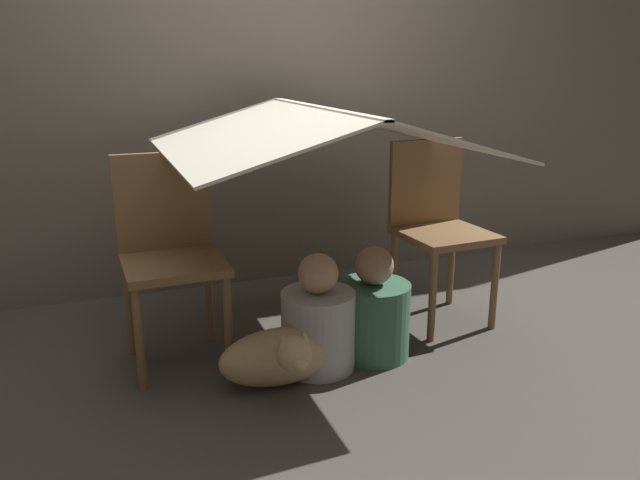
# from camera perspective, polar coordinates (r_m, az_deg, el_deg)

# --- Properties ---
(ground_plane) EXTENTS (8.80, 8.80, 0.00)m
(ground_plane) POSITION_cam_1_polar(r_m,az_deg,el_deg) (2.97, 0.56, -9.75)
(ground_plane) COLOR #47423D
(wall_back) EXTENTS (7.00, 0.05, 2.50)m
(wall_back) POSITION_cam_1_polar(r_m,az_deg,el_deg) (3.67, -5.50, 15.32)
(wall_back) COLOR #6B6056
(wall_back) RESTS_ON ground_plane
(chair_left) EXTENTS (0.43, 0.43, 0.91)m
(chair_left) POSITION_cam_1_polar(r_m,az_deg,el_deg) (2.78, -13.56, -0.73)
(chair_left) COLOR brown
(chair_left) RESTS_ON ground_plane
(chair_right) EXTENTS (0.44, 0.44, 0.91)m
(chair_right) POSITION_cam_1_polar(r_m,az_deg,el_deg) (3.21, 10.65, 1.68)
(chair_right) COLOR brown
(chair_right) RESTS_ON ground_plane
(sheet_canopy) EXTENTS (1.33, 1.33, 0.20)m
(sheet_canopy) POSITION_cam_1_polar(r_m,az_deg,el_deg) (2.77, 0.00, 10.13)
(sheet_canopy) COLOR silver
(person_front) EXTENTS (0.32, 0.32, 0.52)m
(person_front) POSITION_cam_1_polar(r_m,az_deg,el_deg) (2.71, -0.17, -7.61)
(person_front) COLOR #B2B2B7
(person_front) RESTS_ON ground_plane
(person_second) EXTENTS (0.33, 0.33, 0.52)m
(person_second) POSITION_cam_1_polar(r_m,az_deg,el_deg) (2.83, 4.87, -6.69)
(person_second) COLOR #38664C
(person_second) RESTS_ON ground_plane
(dog) EXTENTS (0.51, 0.39, 0.31)m
(dog) POSITION_cam_1_polar(r_m,az_deg,el_deg) (2.60, -3.57, -10.53)
(dog) COLOR tan
(dog) RESTS_ON ground_plane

